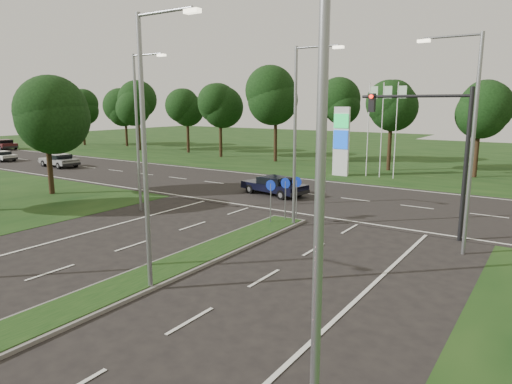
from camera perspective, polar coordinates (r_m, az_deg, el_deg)
The scene contains 17 objects.
verge_far at distance 60.73m, azimuth 22.33°, elevation 4.24°, with size 160.00×50.00×0.02m, color black.
cross_road at distance 31.27m, azimuth 10.59°, elevation -0.75°, with size 160.00×12.00×0.02m, color black.
median_kerb at distance 15.79m, azimuth -20.49°, elevation -12.85°, with size 2.00×26.00×0.12m, color slate.
streetlight_median_near at distance 15.04m, azimuth -13.32°, elevation 6.21°, with size 2.53×0.22×9.00m.
streetlight_median_far at distance 23.03m, azimuth 5.34°, elevation 8.01°, with size 2.53×0.22×9.00m.
streetlight_left_far at distance 27.28m, azimuth -14.40°, elevation 8.17°, with size 2.53×0.22×9.00m.
streetlight_right_far at distance 20.49m, azimuth 25.01°, elevation 6.67°, with size 2.53×0.22×9.00m.
streetlight_right_near at distance 7.07m, azimuth 6.56°, elevation 1.36°, with size 2.53×0.22×9.00m.
traffic_signal at distance 22.77m, azimuth 21.72°, elevation 6.17°, with size 5.10×0.42×7.00m.
median_signs at distance 24.26m, azimuth 3.58°, elevation 0.17°, with size 1.16×1.76×2.38m.
gas_pylon at distance 40.57m, azimuth 10.92°, elevation 6.45°, with size 5.80×1.26×8.00m.
tree_left_far at distance 34.96m, azimuth -25.30°, elevation 9.71°, with size 5.20×5.20×8.86m.
treeline_far at distance 45.71m, azimuth 19.13°, elevation 11.11°, with size 6.00×6.00×9.90m.
navy_sedan at distance 31.67m, azimuth 2.30°, elevation 0.86°, with size 5.01×2.85×1.30m.
far_car_a at distance 49.86m, azimuth -23.38°, elevation 3.68°, with size 4.66×2.27×1.30m.
far_car_b at distance 58.00m, azimuth -29.24°, elevation 3.98°, with size 3.85×1.69×1.10m.
far_car_d at distance 72.76m, azimuth -28.98°, elevation 5.26°, with size 5.02×2.76×1.37m.
Camera 1 is at (11.98, -4.20, 6.25)m, focal length 32.00 mm.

